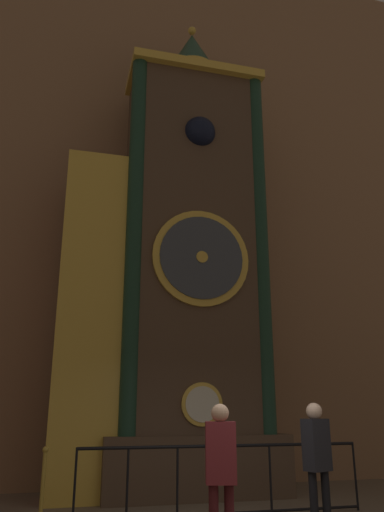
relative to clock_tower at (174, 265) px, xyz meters
The scene contains 6 objects.
cathedral_back_wall 2.95m from the clock_tower, 89.67° to the left, with size 24.00×0.32×14.28m.
clock_tower is the anchor object (origin of this frame).
railing_fence 4.40m from the clock_tower, 78.99° to the right, with size 4.57×0.05×1.05m.
visitor_near 5.47m from the clock_tower, 95.17° to the right, with size 0.38×0.29×1.64m.
visitor_far 5.06m from the clock_tower, 70.80° to the right, with size 0.39×0.32×1.66m.
stanchion_post 5.15m from the clock_tower, 139.39° to the right, with size 0.28×0.28×1.06m.
Camera 1 is at (-2.33, -5.39, 1.60)m, focal length 35.00 mm.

